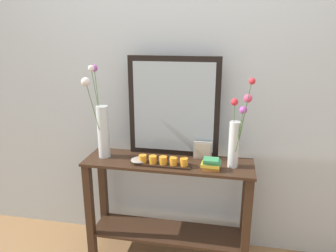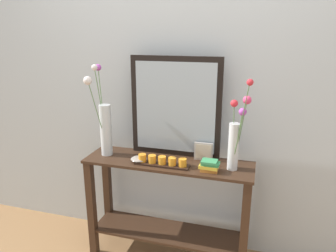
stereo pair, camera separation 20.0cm
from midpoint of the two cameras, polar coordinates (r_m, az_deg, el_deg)
wall_back at (r=2.45m, az=-1.02°, el=8.01°), size 6.40×0.08×2.70m
console_table at (r=2.46m, az=-2.39°, el=-13.36°), size 1.23×0.35×0.81m
mirror_leaning at (r=2.33m, az=-1.44°, el=3.37°), size 0.68×0.03×0.74m
tall_vase_left at (r=2.39m, az=-14.22°, el=0.13°), size 0.13×0.23×0.68m
vase_right at (r=2.16m, az=9.56°, el=-1.72°), size 0.14×0.18×0.64m
candle_tray at (r=2.24m, az=-3.47°, el=-6.50°), size 0.39×0.09×0.07m
picture_frame_small at (r=2.34m, az=3.81°, el=-4.43°), size 0.14×0.01×0.13m
decorative_bowl at (r=2.30m, az=-7.74°, el=-6.14°), size 0.12×0.12×0.04m
book_stack at (r=2.18m, az=5.16°, el=-6.90°), size 0.14×0.09×0.08m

